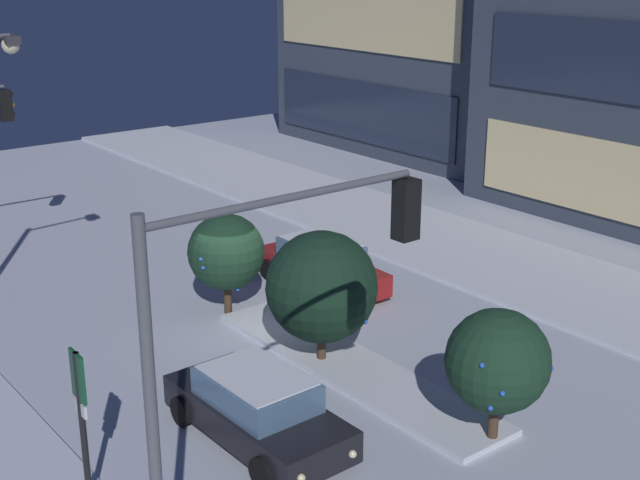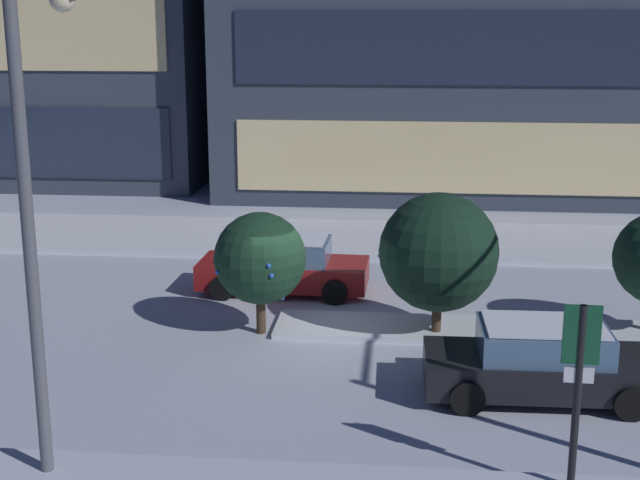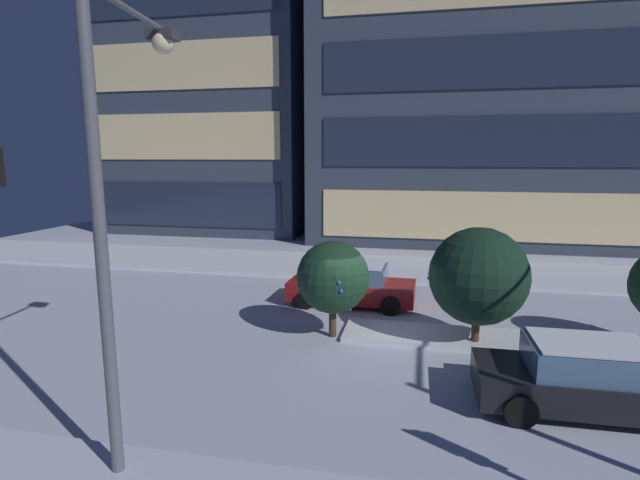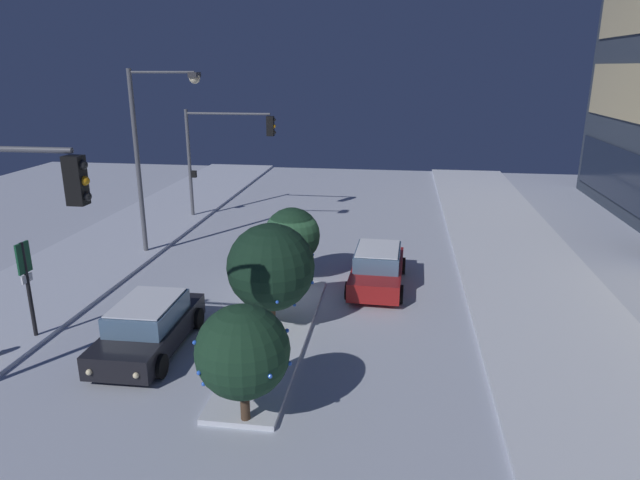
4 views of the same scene
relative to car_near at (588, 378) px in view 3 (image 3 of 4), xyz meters
name	(u,v)px [view 3 (image 3 of 4)]	position (x,y,z in m)	size (l,w,h in m)	color
ground	(372,339)	(-4.80, 3.11, -0.71)	(52.00, 52.00, 0.00)	silver
curb_strip_far	(392,268)	(-4.80, 12.13, -0.64)	(52.00, 5.20, 0.14)	silver
median_strip	(501,341)	(-1.17, 3.53, -0.64)	(9.00, 1.80, 0.14)	silver
office_tower_main	(502,47)	(1.20, 23.97, 11.53)	(23.06, 13.27, 24.49)	#384251
office_tower_secondary	(211,76)	(-18.57, 23.05, 10.28)	(14.07, 8.38, 21.97)	#384251
car_near	(588,378)	(0.00, 0.00, 0.00)	(4.62, 2.12, 1.49)	black
car_far	(352,285)	(-5.89, 6.33, 0.00)	(4.62, 2.12, 1.49)	maroon
street_lamp_arched	(122,167)	(-8.37, -3.16, 4.39)	(0.64, 2.96, 7.84)	#565960
decorated_tree_left_of_median	(478,276)	(-1.91, 3.21, 1.31)	(2.74, 2.72, 3.38)	#473323
decorated_tree_right_of_median	(333,277)	(-5.98, 3.08, 1.09)	(2.13, 2.13, 2.87)	#473323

